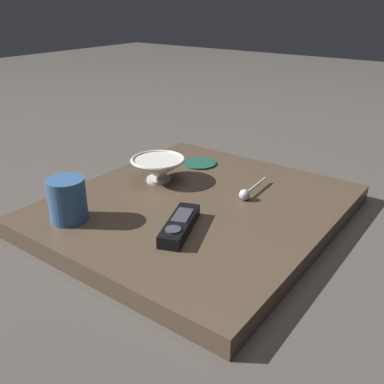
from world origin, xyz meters
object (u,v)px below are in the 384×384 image
object	(u,v)px
teaspoon	(247,193)
tv_remote_near	(180,225)
cereal_bowl	(158,168)
drink_coaster	(199,163)
coffee_mug	(67,200)

from	to	relation	value
teaspoon	tv_remote_near	world-z (taller)	tv_remote_near
cereal_bowl	teaspoon	xyz separation A→B (m)	(-0.04, 0.23, -0.02)
cereal_bowl	teaspoon	distance (m)	0.24
cereal_bowl	teaspoon	size ratio (longest dim) A/B	1.06
cereal_bowl	drink_coaster	xyz separation A→B (m)	(-0.16, 0.02, -0.03)
cereal_bowl	coffee_mug	xyz separation A→B (m)	(0.27, -0.01, 0.01)
cereal_bowl	drink_coaster	distance (m)	0.16
coffee_mug	teaspoon	bearing A→B (deg)	141.79
coffee_mug	drink_coaster	world-z (taller)	coffee_mug
tv_remote_near	drink_coaster	world-z (taller)	tv_remote_near
drink_coaster	tv_remote_near	bearing A→B (deg)	29.50
drink_coaster	cereal_bowl	bearing A→B (deg)	-5.52
coffee_mug	teaspoon	size ratio (longest dim) A/B	0.71
cereal_bowl	tv_remote_near	size ratio (longest dim) A/B	0.86
cereal_bowl	tv_remote_near	xyz separation A→B (m)	(0.17, 0.20, -0.02)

